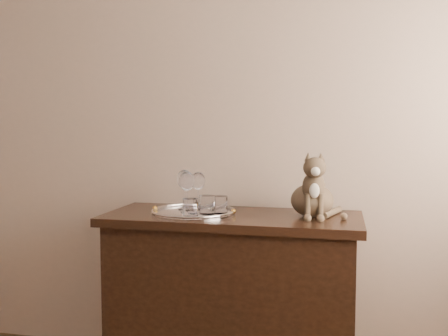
# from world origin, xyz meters

# --- Properties ---
(wall_back) EXTENTS (4.00, 0.10, 2.70)m
(wall_back) POSITION_xyz_m (0.00, 2.25, 1.35)
(wall_back) COLOR #C2A691
(wall_back) RESTS_ON ground
(sideboard) EXTENTS (1.20, 0.50, 0.85)m
(sideboard) POSITION_xyz_m (0.60, 1.94, 0.42)
(sideboard) COLOR black
(sideboard) RESTS_ON ground
(tray) EXTENTS (0.40, 0.40, 0.01)m
(tray) POSITION_xyz_m (0.42, 1.92, 0.85)
(tray) COLOR silver
(tray) RESTS_ON sideboard
(wine_glass_a) EXTENTS (0.07, 0.07, 0.19)m
(wine_glass_a) POSITION_xyz_m (0.35, 1.99, 0.96)
(wine_glass_a) COLOR white
(wine_glass_a) RESTS_ON tray
(wine_glass_b) EXTENTS (0.07, 0.07, 0.19)m
(wine_glass_b) POSITION_xyz_m (0.42, 2.00, 0.95)
(wine_glass_b) COLOR white
(wine_glass_b) RESTS_ON tray
(wine_glass_d) EXTENTS (0.07, 0.07, 0.19)m
(wine_glass_d) POSITION_xyz_m (0.39, 1.92, 0.95)
(wine_glass_d) COLOR white
(wine_glass_d) RESTS_ON tray
(tumbler_a) EXTENTS (0.08, 0.08, 0.09)m
(tumbler_a) POSITION_xyz_m (0.50, 1.88, 0.90)
(tumbler_a) COLOR white
(tumbler_a) RESTS_ON tray
(tumbler_b) EXTENTS (0.07, 0.07, 0.08)m
(tumbler_b) POSITION_xyz_m (0.44, 1.81, 0.90)
(tumbler_b) COLOR white
(tumbler_b) RESTS_ON tray
(tumbler_c) EXTENTS (0.07, 0.07, 0.08)m
(tumbler_c) POSITION_xyz_m (0.55, 1.91, 0.90)
(tumbler_c) COLOR white
(tumbler_c) RESTS_ON tray
(cat) EXTENTS (0.33, 0.32, 0.30)m
(cat) POSITION_xyz_m (0.97, 1.97, 1.00)
(cat) COLOR #4C3D2D
(cat) RESTS_ON sideboard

